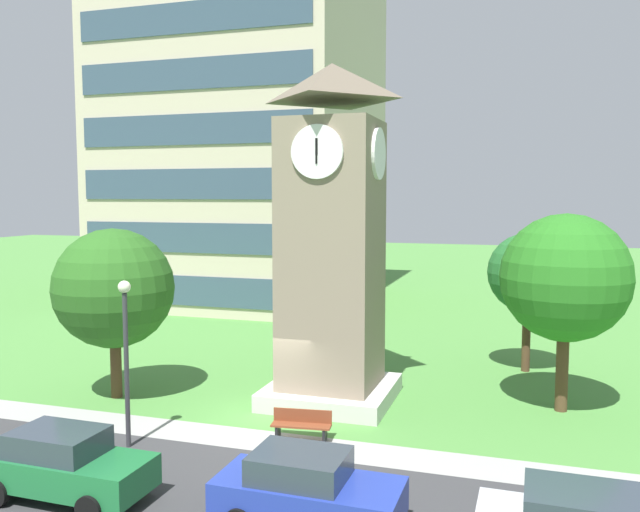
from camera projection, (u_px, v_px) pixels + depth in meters
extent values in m
plane|color=#4C893D|center=(271.00, 415.00, 21.92)|extent=(160.00, 160.00, 0.00)
cube|color=#38383A|center=(166.00, 503.00, 15.61)|extent=(120.00, 7.20, 0.01)
cube|color=#9E9E99|center=(243.00, 438.00, 19.79)|extent=(120.00, 1.60, 0.01)
cube|color=beige|center=(248.00, 140.00, 46.02)|extent=(16.28, 15.96, 22.40)
cube|color=#384C60|center=(195.00, 291.00, 39.29)|extent=(14.98, 0.10, 1.80)
cube|color=#384C60|center=(194.00, 238.00, 39.00)|extent=(14.98, 0.10, 1.80)
cube|color=#384C60|center=(193.00, 184.00, 38.70)|extent=(14.98, 0.10, 1.80)
cube|color=#384C60|center=(192.00, 129.00, 38.41)|extent=(14.98, 0.10, 1.80)
cube|color=#384C60|center=(191.00, 74.00, 38.11)|extent=(14.98, 0.10, 1.80)
cube|color=#384C60|center=(190.00, 17.00, 37.81)|extent=(14.98, 0.10, 1.80)
cube|color=gray|center=(332.00, 263.00, 23.03)|extent=(3.20, 3.20, 9.93)
cube|color=beige|center=(331.00, 392.00, 23.46)|extent=(4.33, 4.33, 0.60)
pyramid|color=#6A5D4D|center=(332.00, 82.00, 22.45)|extent=(3.52, 3.52, 1.27)
cylinder|color=white|center=(317.00, 152.00, 21.10)|extent=(1.76, 0.12, 1.76)
cylinder|color=white|center=(379.00, 154.00, 22.18)|extent=(0.12, 1.76, 1.76)
cube|color=black|center=(316.00, 146.00, 21.02)|extent=(0.08, 0.06, 0.53)
cube|color=black|center=(316.00, 151.00, 21.03)|extent=(0.06, 0.04, 0.79)
cube|color=brown|center=(301.00, 425.00, 19.61)|extent=(1.85, 0.70, 0.06)
cube|color=brown|center=(303.00, 416.00, 19.81)|extent=(1.79, 0.28, 0.40)
cube|color=black|center=(278.00, 431.00, 19.76)|extent=(0.13, 0.44, 0.45)
cube|color=black|center=(325.00, 434.00, 19.50)|extent=(0.13, 0.44, 0.45)
cylinder|color=#333338|center=(127.00, 371.00, 18.92)|extent=(0.14, 0.14, 4.54)
sphere|color=#F2EFCC|center=(124.00, 287.00, 18.69)|extent=(0.36, 0.36, 0.36)
cylinder|color=#513823|center=(526.00, 336.00, 27.24)|extent=(0.34, 0.34, 3.00)
sphere|color=#22612A|center=(528.00, 273.00, 26.99)|extent=(3.30, 3.30, 3.30)
cylinder|color=#513823|center=(116.00, 363.00, 23.72)|extent=(0.40, 0.40, 2.51)
sphere|color=#29601E|center=(114.00, 288.00, 23.47)|extent=(4.29, 4.29, 4.29)
cylinder|color=#513823|center=(562.00, 366.00, 22.20)|extent=(0.41, 0.41, 3.08)
sphere|color=#256E1D|center=(565.00, 278.00, 21.92)|extent=(4.31, 4.31, 4.31)
cube|color=#1E6B38|center=(66.00, 470.00, 15.79)|extent=(4.24, 1.77, 0.76)
cube|color=#2D3842|center=(58.00, 442.00, 15.80)|extent=(2.13, 1.54, 0.60)
cylinder|color=black|center=(134.00, 479.00, 16.21)|extent=(0.66, 0.23, 0.66)
cylinder|color=black|center=(90.00, 509.00, 14.62)|extent=(0.66, 0.23, 0.66)
cylinder|color=black|center=(47.00, 465.00, 17.03)|extent=(0.66, 0.23, 0.66)
cube|color=#23389E|center=(309.00, 497.00, 14.41)|extent=(4.15, 1.84, 0.76)
cube|color=#2D3842|center=(300.00, 466.00, 14.41)|extent=(2.08, 1.60, 0.60)
cylinder|color=black|center=(374.00, 504.00, 14.87)|extent=(0.66, 0.23, 0.66)
cylinder|color=black|center=(271.00, 488.00, 15.68)|extent=(0.66, 0.23, 0.66)
cube|color=#2D3842|center=(586.00, 507.00, 12.51)|extent=(2.30, 1.63, 0.60)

